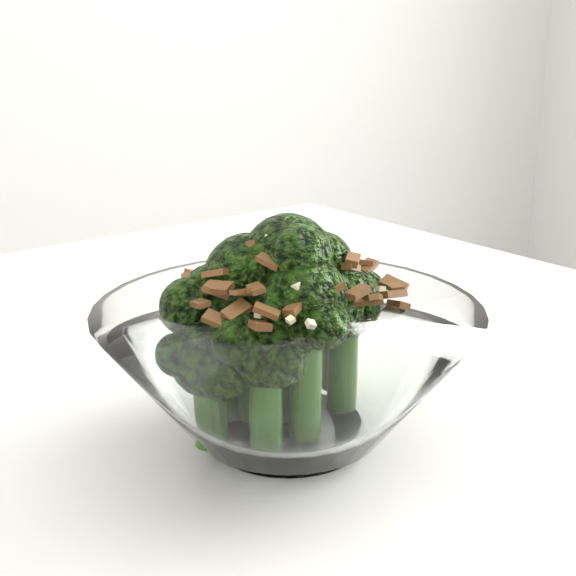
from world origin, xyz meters
name	(u,v)px	position (x,y,z in m)	size (l,w,h in m)	color
broccoli_dish	(286,355)	(0.08, -0.10, 0.80)	(0.20, 0.20, 0.13)	white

